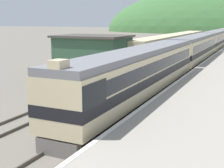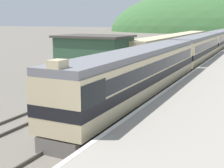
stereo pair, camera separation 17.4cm
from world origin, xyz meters
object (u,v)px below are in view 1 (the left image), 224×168
(carriage_third, at_px, (215,40))
(siding_train, at_px, (174,46))
(express_train_lead_car, at_px, (140,73))
(carriage_second, at_px, (196,49))

(carriage_third, bearing_deg, siding_train, -109.82)
(carriage_third, xyz_separation_m, siding_train, (-4.77, -13.23, -0.22))
(express_train_lead_car, distance_m, carriage_third, 42.30)
(carriage_second, bearing_deg, carriage_third, 90.00)
(express_train_lead_car, relative_size, siding_train, 0.59)
(carriage_second, distance_m, siding_train, 8.63)
(carriage_second, bearing_deg, express_train_lead_car, -90.00)
(carriage_third, height_order, siding_train, carriage_third)
(carriage_second, bearing_deg, siding_train, 123.55)
(express_train_lead_car, height_order, carriage_second, express_train_lead_car)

